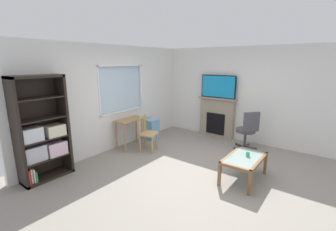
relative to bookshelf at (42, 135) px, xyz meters
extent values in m
cube|color=gray|center=(1.90, -2.12, -0.88)|extent=(6.01, 5.71, 0.02)
cube|color=silver|center=(1.90, 0.24, -0.41)|extent=(5.01, 0.12, 0.91)
cube|color=silver|center=(1.90, 0.24, 1.49)|extent=(5.01, 0.12, 0.49)
cube|color=silver|center=(0.42, 0.24, 0.64)|extent=(2.06, 0.12, 1.20)
cube|color=silver|center=(3.64, 0.24, 0.64)|extent=(1.53, 0.12, 1.20)
cube|color=silver|center=(2.16, 0.25, 0.64)|extent=(1.42, 0.02, 1.20)
cube|color=white|center=(2.16, 0.18, 0.06)|extent=(1.48, 0.06, 0.03)
cube|color=white|center=(2.16, 0.18, 1.23)|extent=(1.48, 0.06, 0.03)
cube|color=white|center=(1.45, 0.18, 0.64)|extent=(0.03, 0.06, 1.20)
cube|color=white|center=(2.87, 0.18, 0.64)|extent=(0.03, 0.06, 1.20)
cube|color=silver|center=(4.46, -2.12, 0.43)|extent=(0.12, 4.91, 2.60)
cube|color=black|center=(-0.42, -0.01, 0.12)|extent=(0.05, 0.38, 1.97)
cube|color=black|center=(0.43, -0.01, 0.12)|extent=(0.05, 0.38, 1.97)
cube|color=black|center=(0.01, -0.01, 1.08)|extent=(0.90, 0.38, 0.05)
cube|color=black|center=(0.01, -0.01, -0.84)|extent=(0.90, 0.38, 0.05)
cube|color=black|center=(0.01, 0.17, 0.12)|extent=(0.90, 0.02, 1.97)
cube|color=black|center=(0.01, -0.01, -0.46)|extent=(0.85, 0.36, 0.02)
cube|color=black|center=(0.01, -0.01, -0.07)|extent=(0.85, 0.36, 0.02)
cube|color=black|center=(0.01, -0.01, 0.31)|extent=(0.85, 0.36, 0.02)
cube|color=black|center=(0.01, -0.01, 0.69)|extent=(0.85, 0.36, 0.02)
cube|color=#B2B2BC|center=(-0.19, -0.02, -0.30)|extent=(0.37, 0.27, 0.29)
cube|color=beige|center=(0.20, -0.02, -0.32)|extent=(0.36, 0.31, 0.26)
cube|color=silver|center=(-0.20, -0.02, 0.06)|extent=(0.34, 0.30, 0.25)
cube|color=beige|center=(0.22, -0.02, 0.05)|extent=(0.34, 0.32, 0.22)
cube|color=red|center=(-0.36, -0.03, -0.69)|extent=(0.04, 0.25, 0.26)
cube|color=white|center=(-0.31, -0.03, -0.68)|extent=(0.03, 0.21, 0.27)
cube|color=white|center=(-0.28, -0.03, -0.69)|extent=(0.02, 0.25, 0.26)
cube|color=green|center=(-0.25, -0.03, -0.72)|extent=(0.03, 0.27, 0.20)
cube|color=#A37547|center=(2.15, -0.11, -0.12)|extent=(0.81, 0.43, 0.03)
cylinder|color=#A37547|center=(1.80, -0.28, -0.50)|extent=(0.04, 0.04, 0.73)
cylinder|color=#A37547|center=(2.51, -0.28, -0.50)|extent=(0.04, 0.04, 0.73)
cylinder|color=#A37547|center=(1.80, 0.05, -0.50)|extent=(0.04, 0.04, 0.73)
cylinder|color=#A37547|center=(2.51, 0.05, -0.50)|extent=(0.04, 0.04, 0.73)
cube|color=tan|center=(2.23, -0.66, -0.42)|extent=(0.53, 0.51, 0.04)
cylinder|color=tan|center=(2.12, -0.87, -0.65)|extent=(0.04, 0.04, 0.43)
cylinder|color=tan|center=(2.44, -0.76, -0.65)|extent=(0.04, 0.04, 0.43)
cylinder|color=tan|center=(2.01, -0.57, -0.65)|extent=(0.04, 0.04, 0.43)
cylinder|color=tan|center=(2.34, -0.46, -0.65)|extent=(0.04, 0.04, 0.43)
cylinder|color=tan|center=(2.01, -0.57, -0.19)|extent=(0.04, 0.04, 0.45)
cylinder|color=tan|center=(2.34, -0.46, -0.19)|extent=(0.04, 0.04, 0.45)
cube|color=tan|center=(2.17, -0.51, 0.00)|extent=(0.35, 0.15, 0.06)
cylinder|color=tan|center=(2.07, -0.55, -0.22)|extent=(0.02, 0.02, 0.35)
cylinder|color=tan|center=(2.17, -0.51, -0.22)|extent=(0.02, 0.02, 0.35)
cylinder|color=tan|center=(2.27, -0.48, -0.22)|extent=(0.02, 0.02, 0.35)
cube|color=#72ADDB|center=(2.98, -0.06, -0.58)|extent=(0.35, 0.40, 0.58)
cube|color=gray|center=(4.31, -1.51, -0.30)|extent=(0.18, 1.03, 1.13)
cube|color=black|center=(4.22, -1.51, -0.45)|extent=(0.03, 0.57, 0.62)
cube|color=gray|center=(4.29, -1.51, 0.29)|extent=(0.26, 1.13, 0.04)
cube|color=black|center=(4.29, -1.51, 0.63)|extent=(0.05, 1.04, 0.65)
cube|color=#198CCC|center=(4.26, -1.51, 0.63)|extent=(0.01, 0.99, 0.60)
cylinder|color=#4C4C51|center=(3.85, -2.53, -0.39)|extent=(0.48, 0.48, 0.09)
cube|color=#4C4C51|center=(3.71, -2.70, -0.11)|extent=(0.36, 0.32, 0.48)
cylinder|color=#38383D|center=(3.85, -2.53, -0.63)|extent=(0.06, 0.06, 0.42)
cube|color=#38383D|center=(3.74, -2.44, -0.84)|extent=(0.24, 0.21, 0.03)
cylinder|color=#38383D|center=(3.64, -2.35, -0.84)|extent=(0.05, 0.05, 0.05)
cube|color=#38383D|center=(3.73, -2.60, -0.84)|extent=(0.26, 0.18, 0.03)
cylinder|color=#38383D|center=(3.62, -2.68, -0.84)|extent=(0.05, 0.05, 0.05)
cube|color=#38383D|center=(3.89, -2.66, -0.84)|extent=(0.10, 0.28, 0.03)
cylinder|color=#38383D|center=(3.92, -2.80, -0.84)|extent=(0.05, 0.05, 0.05)
cube|color=#38383D|center=(3.99, -2.54, -0.84)|extent=(0.28, 0.05, 0.03)
cylinder|color=#38383D|center=(4.13, -2.55, -0.84)|extent=(0.05, 0.05, 0.05)
cube|color=#38383D|center=(3.90, -2.40, -0.84)|extent=(0.14, 0.27, 0.03)
cylinder|color=#38383D|center=(3.96, -2.27, -0.84)|extent=(0.05, 0.05, 0.05)
cube|color=#8C9E99|center=(2.22, -3.07, -0.42)|extent=(0.91, 0.49, 0.02)
cube|color=brown|center=(2.22, -3.34, -0.44)|extent=(1.01, 0.05, 0.05)
cube|color=brown|center=(2.22, -2.79, -0.44)|extent=(1.01, 0.05, 0.05)
cube|color=brown|center=(1.74, -3.07, -0.44)|extent=(0.05, 0.59, 0.05)
cube|color=brown|center=(2.70, -3.07, -0.44)|extent=(0.05, 0.59, 0.05)
cube|color=brown|center=(1.74, -3.34, -0.66)|extent=(0.05, 0.05, 0.40)
cube|color=brown|center=(2.70, -3.34, -0.66)|extent=(0.05, 0.05, 0.40)
cube|color=brown|center=(1.74, -2.79, -0.66)|extent=(0.05, 0.05, 0.40)
cube|color=brown|center=(2.70, -2.79, -0.66)|extent=(0.05, 0.05, 0.40)
cylinder|color=#33B770|center=(2.30, -3.10, -0.37)|extent=(0.07, 0.07, 0.09)
camera|label=1|loc=(-1.87, -4.35, 1.34)|focal=24.75mm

